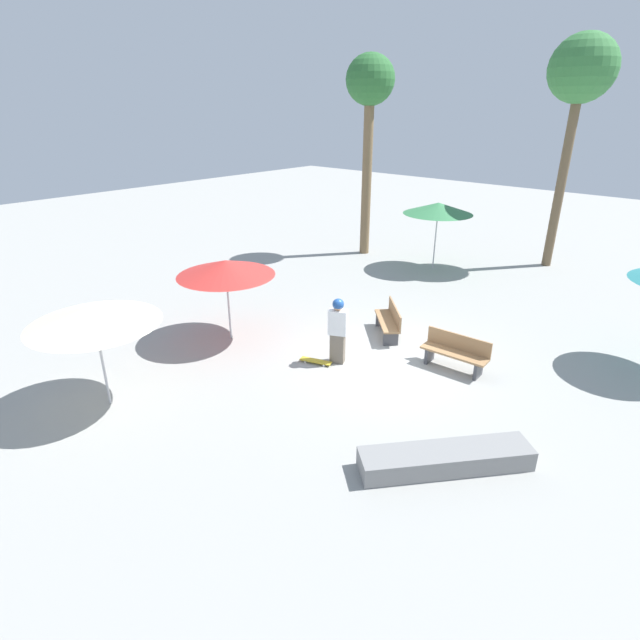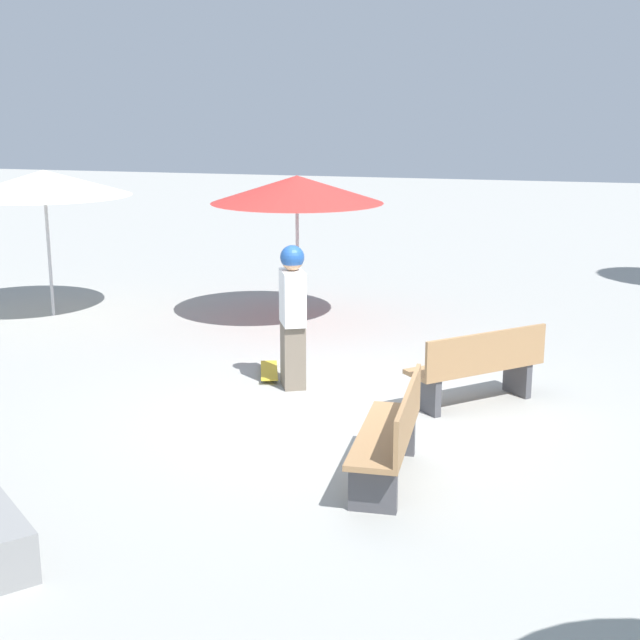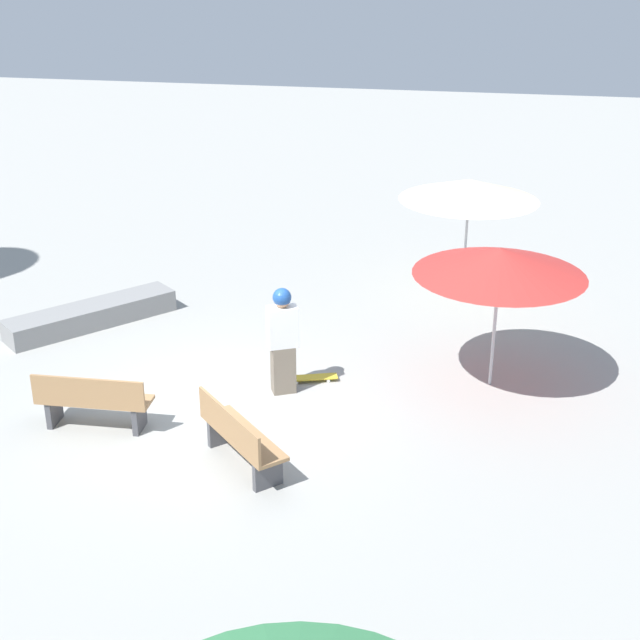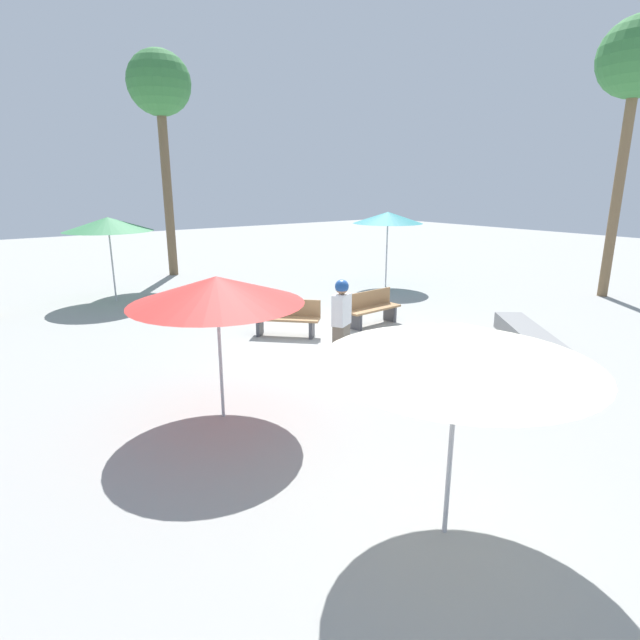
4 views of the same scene
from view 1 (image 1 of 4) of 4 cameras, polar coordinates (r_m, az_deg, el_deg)
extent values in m
plane|color=#9E9E99|center=(12.51, 6.83, -4.68)|extent=(60.00, 60.00, 0.00)
cube|color=#726656|center=(12.24, 2.02, -3.21)|extent=(0.42, 0.38, 0.75)
cube|color=white|center=(11.94, 2.06, -0.26)|extent=(0.51, 0.42, 0.62)
sphere|color=tan|center=(11.77, 2.09, 1.68)|extent=(0.25, 0.25, 0.25)
sphere|color=#1E478C|center=(11.76, 2.09, 1.82)|extent=(0.28, 0.28, 0.28)
cube|color=gold|center=(12.31, -0.49, -4.69)|extent=(0.82, 0.46, 0.02)
cylinder|color=silver|center=(12.34, -1.71, -4.79)|extent=(0.06, 0.05, 0.05)
cylinder|color=silver|center=(12.48, -1.39, -4.45)|extent=(0.06, 0.05, 0.05)
cylinder|color=silver|center=(12.17, 0.44, -5.22)|extent=(0.06, 0.05, 0.05)
cylinder|color=silver|center=(12.31, 0.73, -4.86)|extent=(0.06, 0.05, 0.05)
cube|color=gray|center=(9.28, 14.16, -15.12)|extent=(2.45, 2.75, 0.38)
cube|color=#47474C|center=(13.26, 8.08, -2.08)|extent=(0.34, 0.33, 0.40)
cube|color=#47474C|center=(14.38, 7.19, 0.07)|extent=(0.34, 0.33, 0.40)
cube|color=#9E754C|center=(13.73, 7.67, -0.11)|extent=(1.44, 1.45, 0.05)
cube|color=#9E754C|center=(13.68, 8.54, 0.77)|extent=(1.15, 1.17, 0.40)
cube|color=#47474C|center=(12.20, 17.63, -5.44)|extent=(0.10, 0.40, 0.40)
cube|color=#47474C|center=(12.61, 12.41, -3.85)|extent=(0.10, 0.40, 0.40)
cube|color=#9E754C|center=(12.29, 15.08, -3.71)|extent=(1.62, 0.53, 0.05)
cube|color=#9E754C|center=(12.36, 15.58, -2.44)|extent=(1.60, 0.13, 0.40)
cylinder|color=#B7B7BC|center=(19.63, 13.05, 9.10)|extent=(0.05, 0.05, 2.38)
cone|color=#387F4C|center=(19.39, 13.36, 12.33)|extent=(2.57, 2.57, 0.41)
cylinder|color=#B7B7BC|center=(13.45, -10.43, 1.97)|extent=(0.05, 0.05, 2.05)
cone|color=red|center=(13.13, -10.73, 5.89)|extent=(2.55, 2.55, 0.40)
cylinder|color=#B7B7BC|center=(11.20, -23.65, -4.15)|extent=(0.05, 0.05, 2.11)
cone|color=beige|center=(10.80, -24.50, 0.55)|extent=(2.61, 2.61, 0.39)
cylinder|color=brown|center=(21.03, 5.37, 16.14)|extent=(0.39, 0.39, 6.42)
sphere|color=#2D6B33|center=(20.87, 5.77, 25.68)|extent=(1.86, 1.86, 1.86)
cylinder|color=brown|center=(21.14, 25.92, 14.32)|extent=(0.34, 0.34, 6.64)
sphere|color=#387A3D|center=(21.02, 27.83, 24.11)|extent=(2.28, 2.28, 2.28)
camera|label=2|loc=(11.96, 52.30, 1.44)|focal=50.00mm
camera|label=3|loc=(22.37, 16.93, 23.75)|focal=50.00mm
camera|label=4|loc=(13.30, -43.21, 6.75)|focal=28.00mm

